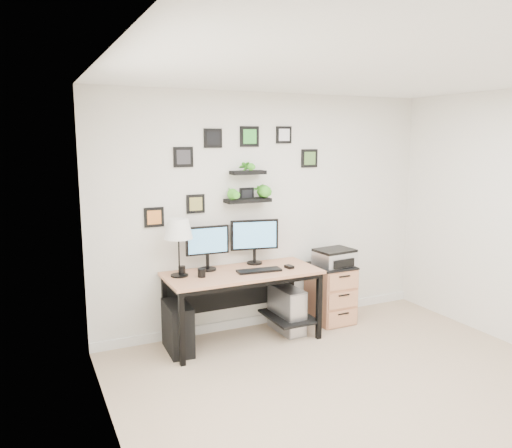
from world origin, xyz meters
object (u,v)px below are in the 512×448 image
monitor_left (207,245)px  desk (244,282)px  monitor_right (255,238)px  file_cabinet (331,293)px  pc_tower_black (178,328)px  pc_tower_grey (287,310)px  mug (202,273)px  table_lamp (178,230)px  printer (335,257)px

monitor_left → desk: bearing=-26.0°
monitor_right → file_cabinet: size_ratio=0.78×
desk → pc_tower_black: bearing=-179.6°
monitor_left → pc_tower_grey: 1.17m
monitor_right → file_cabinet: 1.16m
mug → file_cabinet: 1.68m
desk → pc_tower_grey: (0.51, -0.01, -0.38)m
monitor_left → pc_tower_grey: (0.85, -0.17, -0.78)m
monitor_right → table_lamp: (-0.89, -0.13, 0.17)m
pc_tower_grey → file_cabinet: bearing=6.0°
desk → file_cabinet: bearing=3.0°
desk → pc_tower_grey: bearing=-0.7°
pc_tower_grey → file_cabinet: 0.62m
monitor_right → printer: monitor_right is taller
monitor_right → table_lamp: table_lamp is taller
monitor_right → pc_tower_black: monitor_right is taller
desk → printer: printer is taller
table_lamp → file_cabinet: 2.00m
monitor_right → printer: 0.98m
monitor_left → pc_tower_grey: monitor_left is taller
mug → printer: 1.63m
monitor_right → table_lamp: size_ratio=0.90×
pc_tower_grey → printer: printer is taller
desk → mug: size_ratio=18.22×
monitor_right → printer: (0.93, -0.18, -0.28)m
table_lamp → desk: bearing=-6.3°
table_lamp → printer: table_lamp is taller
table_lamp → file_cabinet: (1.80, -0.02, -0.88)m
desk → monitor_left: (-0.34, 0.17, 0.40)m
desk → printer: size_ratio=3.58×
pc_tower_grey → monitor_right: bearing=144.8°
monitor_right → pc_tower_black: bearing=-167.6°
monitor_right → pc_tower_black: size_ratio=1.06×
table_lamp → pc_tower_black: (-0.06, -0.08, -0.97)m
table_lamp → printer: 1.87m
pc_tower_black → pc_tower_grey: (1.24, -0.00, 0.00)m
monitor_left → pc_tower_black: monitor_left is taller
table_lamp → pc_tower_black: table_lamp is taller
monitor_left → file_cabinet: bearing=-4.2°
desk → pc_tower_black: size_ratio=3.24×
file_cabinet → pc_tower_grey: bearing=-174.0°
desk → pc_tower_grey: desk is taller
monitor_left → pc_tower_black: bearing=-156.2°
monitor_left → printer: bearing=-5.4°
pc_tower_black → monitor_right: bearing=14.8°
table_lamp → pc_tower_grey: (1.19, -0.08, -0.97)m
pc_tower_black → file_cabinet: (1.85, 0.06, 0.09)m
monitor_left → printer: (1.48, -0.14, -0.26)m
desk → monitor_right: 0.51m
pc_tower_black → printer: (1.87, 0.03, 0.52)m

